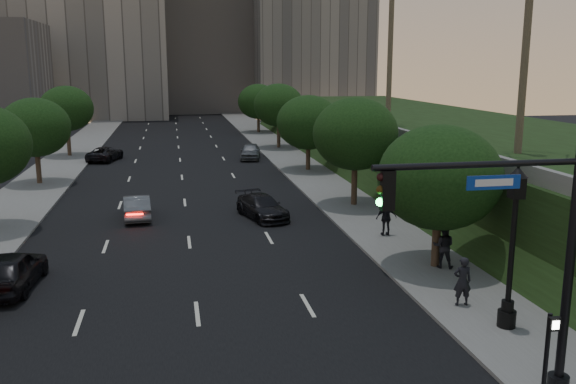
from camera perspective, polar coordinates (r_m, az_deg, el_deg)
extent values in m
cube|color=black|center=(46.23, -9.84, 0.91)|extent=(16.00, 140.00, 0.02)
cube|color=slate|center=(47.48, 2.62, 1.44)|extent=(4.50, 140.00, 0.15)
cube|color=slate|center=(47.21, -22.38, 0.49)|extent=(4.50, 140.00, 0.15)
cube|color=black|center=(49.40, 16.60, 3.62)|extent=(18.00, 90.00, 4.00)
cube|color=slate|center=(45.85, 7.23, 6.38)|extent=(0.35, 90.00, 0.70)
cube|color=gray|center=(108.49, -18.53, 15.15)|extent=(26.00, 20.00, 32.00)
cube|color=#9F9892|center=(117.68, -7.80, 13.87)|extent=(22.00, 18.00, 26.00)
cube|color=gray|center=(114.48, 1.72, 16.54)|extent=(20.00, 22.00, 36.00)
cylinder|color=#38281C|center=(26.83, 13.71, -4.11)|extent=(0.36, 0.36, 2.86)
ellipsoid|color=black|center=(26.25, 13.98, 1.36)|extent=(5.20, 5.20, 4.42)
cylinder|color=#38281C|center=(37.72, 6.23, 1.02)|extent=(0.36, 0.36, 3.21)
ellipsoid|color=black|center=(37.29, 6.33, 5.43)|extent=(5.20, 5.20, 4.42)
cylinder|color=#38281C|center=(50.15, 1.89, 3.57)|extent=(0.36, 0.36, 2.86)
ellipsoid|color=black|center=(49.84, 1.91, 6.53)|extent=(5.20, 5.20, 4.42)
cylinder|color=#38281C|center=(63.75, -0.88, 5.51)|extent=(0.36, 0.36, 3.21)
ellipsoid|color=black|center=(63.50, -0.89, 8.13)|extent=(5.20, 5.20, 4.42)
cylinder|color=#38281C|center=(78.51, -2.78, 6.57)|extent=(0.36, 0.36, 2.86)
ellipsoid|color=black|center=(78.32, -2.80, 8.46)|extent=(5.20, 5.20, 4.42)
cylinder|color=#38281C|center=(47.95, -22.34, 2.38)|extent=(0.36, 0.36, 2.99)
ellipsoid|color=black|center=(47.62, -22.59, 5.61)|extent=(5.00, 5.00, 4.25)
cylinder|color=#38281C|center=(61.58, -19.84, 4.61)|extent=(0.36, 0.36, 3.26)
ellipsoid|color=black|center=(61.32, -20.03, 7.35)|extent=(5.00, 5.00, 4.25)
cylinder|color=#4C4233|center=(34.57, 21.42, 13.30)|extent=(0.40, 0.40, 12.00)
cylinder|color=#4C4233|center=(48.43, 9.61, 14.77)|extent=(0.40, 0.40, 14.50)
cylinder|color=black|center=(17.39, 24.83, -6.53)|extent=(0.24, 0.24, 7.00)
cylinder|color=black|center=(18.61, 23.93, -16.09)|extent=(0.56, 0.56, 0.50)
cylinder|color=black|center=(15.33, 17.49, 2.47)|extent=(5.40, 0.16, 0.16)
cube|color=black|center=(14.49, 9.31, 0.13)|extent=(0.32, 0.22, 0.95)
sphere|color=black|center=(14.36, 8.68, 1.39)|extent=(0.20, 0.20, 0.20)
sphere|color=#3F2B0A|center=(14.42, 8.64, 0.22)|extent=(0.20, 0.20, 0.20)
sphere|color=#19F24C|center=(14.48, 8.60, -0.94)|extent=(0.20, 0.20, 0.20)
cube|color=#0C38A6|center=(15.59, 18.68, 0.86)|extent=(1.40, 0.05, 0.35)
cylinder|color=black|center=(21.81, 19.75, -11.26)|extent=(0.60, 0.60, 0.70)
cylinder|color=black|center=(21.63, 19.85, -10.04)|extent=(0.40, 0.40, 0.40)
cylinder|color=black|center=(21.00, 20.22, -5.08)|extent=(0.18, 0.18, 3.60)
cube|color=black|center=(20.52, 20.63, 0.41)|extent=(0.42, 0.42, 0.70)
cone|color=black|center=(20.44, 20.73, 1.78)|extent=(0.64, 0.64, 0.35)
sphere|color=black|center=(20.41, 20.77, 2.33)|extent=(0.14, 0.14, 0.14)
cylinder|color=black|center=(17.48, 22.99, -14.21)|extent=(0.12, 0.12, 2.50)
cube|color=black|center=(16.93, 23.63, -11.24)|extent=(0.30, 0.14, 0.35)
cube|color=white|center=(16.87, 23.78, -11.33)|extent=(0.18, 0.02, 0.22)
imported|color=black|center=(26.28, -24.46, -6.68)|extent=(2.19, 4.71, 1.56)
imported|color=#595C61|center=(35.83, -13.97, -1.35)|extent=(1.77, 4.25, 1.37)
imported|color=black|center=(58.08, -16.74, 3.44)|extent=(3.34, 5.12, 1.31)
imported|color=black|center=(34.89, -2.44, -1.40)|extent=(2.98, 4.87, 1.32)
imported|color=slate|center=(56.70, -3.55, 3.82)|extent=(2.48, 4.61, 1.49)
imported|color=black|center=(22.89, 16.01, -8.02)|extent=(0.70, 0.50, 1.80)
imported|color=black|center=(26.78, 14.34, -4.93)|extent=(1.14, 1.05, 1.89)
imported|color=black|center=(31.17, 9.19, -2.39)|extent=(1.08, 0.46, 1.84)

